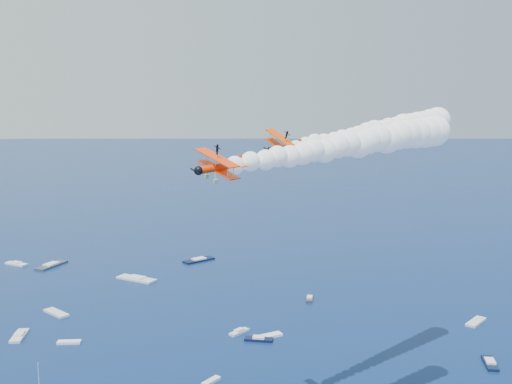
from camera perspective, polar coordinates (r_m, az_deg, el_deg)
name	(u,v)px	position (r m, az deg, el deg)	size (l,w,h in m)	color
biplane_lead	(285,148)	(112.64, 2.74, 4.16)	(8.35, 9.37, 5.64)	#EB4104
biplane_trail	(220,167)	(90.02, -3.42, 2.34)	(8.37, 9.38, 5.65)	#FF3505
smoke_trail_lead	(375,132)	(132.11, 11.08, 5.56)	(50.96, 19.65, 10.11)	white
smoke_trail_trail	(347,145)	(106.52, 8.57, 4.35)	(51.87, 16.14, 10.11)	white
spectator_boats	(97,315)	(199.49, -14.71, -11.10)	(214.38, 169.83, 0.70)	silver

